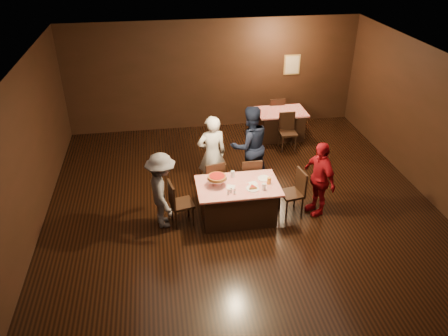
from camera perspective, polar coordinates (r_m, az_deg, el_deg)
The scene contains 22 objects.
room at distance 7.40m, azimuth 3.95°, elevation 4.90°, with size 10.00×10.04×3.02m.
main_table at distance 8.65m, azimuth 1.80°, elevation -4.40°, with size 1.60×1.00×0.77m, color red.
back_table at distance 11.98m, azimuth 7.38°, elevation 5.69°, with size 1.30×0.90×0.77m, color red.
chair_far_left at distance 9.16m, azimuth -1.53°, elevation -1.54°, with size 0.42×0.42×0.95m, color black.
chair_far_right at distance 9.29m, azimuth 3.37°, elevation -1.13°, with size 0.42×0.42×0.95m, color black.
chair_end_left at distance 8.49m, azimuth -5.53°, elevation -4.54°, with size 0.42×0.42×0.95m, color black.
chair_end_right at distance 8.84m, azimuth 8.84°, elevation -3.23°, with size 0.42×0.42×0.95m, color black.
chair_back_near at distance 11.34m, azimuth 8.36°, elevation 4.65°, with size 0.42×0.42×0.95m, color black.
chair_back_far at distance 12.48m, azimuth 6.67°, elevation 7.19°, with size 0.42×0.42×0.95m, color black.
diner_white_jacket at distance 9.33m, azimuth -1.58°, elevation 1.86°, with size 0.63×0.42×1.74m, color silver.
diner_navy_hoodie at distance 9.57m, azimuth 3.37°, elevation 2.91°, with size 0.89×0.70×1.84m, color black.
diner_grey_knit at distance 8.34m, azimuth -8.09°, elevation -2.96°, with size 1.00×0.57×1.55m, color #535257.
diner_red_shirt at distance 8.81m, azimuth 12.31°, elevation -1.33°, with size 0.92×0.38×1.58m, color maroon.
pizza_stand at distance 8.32m, azimuth -0.91°, elevation -1.23°, with size 0.38×0.38×0.22m.
plate_with_slice at distance 8.32m, azimuth 3.76°, elevation -2.59°, with size 0.25×0.25×0.06m.
plate_empty at distance 8.66m, azimuth 5.23°, elevation -1.36°, with size 0.25×0.25×0.01m, color white.
glass_front_right at distance 8.28m, azimuth 5.23°, elevation -2.47°, with size 0.08×0.08×0.14m, color silver.
glass_amber at distance 8.48m, azimuth 5.90°, elevation -1.66°, with size 0.08×0.08×0.14m, color #BF7F26.
glass_back at distance 8.64m, azimuth 1.15°, elevation -0.83°, with size 0.08×0.08×0.14m, color silver.
condiments at distance 8.15m, azimuth 0.97°, elevation -3.10°, with size 0.17×0.10×0.09m.
napkin_center at distance 8.49m, azimuth 3.83°, elevation -2.05°, with size 0.16×0.16×0.01m, color white.
napkin_left at distance 8.37m, azimuth 0.89°, elevation -2.49°, with size 0.16×0.16×0.01m, color white.
Camera 1 is at (-1.56, -6.51, 5.26)m, focal length 35.00 mm.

